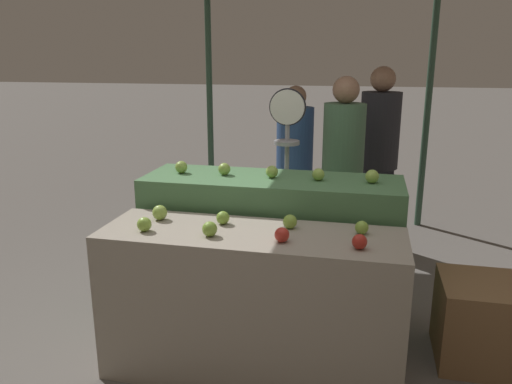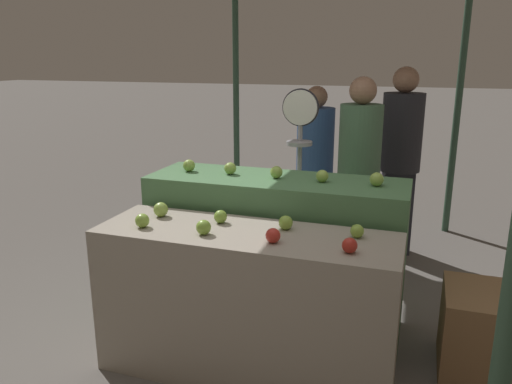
% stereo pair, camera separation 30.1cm
% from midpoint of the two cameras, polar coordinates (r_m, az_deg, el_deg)
% --- Properties ---
extents(ground_plane, '(60.00, 60.00, 0.00)m').
position_cam_midpoint_polar(ground_plane, '(3.18, -3.40, -19.75)').
color(ground_plane, '#66605B').
extents(display_counter_front, '(1.70, 0.55, 0.88)m').
position_cam_midpoint_polar(display_counter_front, '(2.95, -3.53, -12.74)').
color(display_counter_front, gray).
rests_on(display_counter_front, ground_plane).
extents(display_counter_back, '(1.70, 0.55, 1.05)m').
position_cam_midpoint_polar(display_counter_back, '(3.44, -0.76, -6.92)').
color(display_counter_back, '#4C7A4C').
rests_on(display_counter_back, ground_plane).
extents(apple_front_0, '(0.08, 0.08, 0.08)m').
position_cam_midpoint_polar(apple_front_0, '(2.87, -15.61, -3.63)').
color(apple_front_0, '#84AD3D').
rests_on(apple_front_0, display_counter_front).
extents(apple_front_1, '(0.08, 0.08, 0.08)m').
position_cam_midpoint_polar(apple_front_1, '(2.72, -8.49, -4.26)').
color(apple_front_1, '#7AA338').
rests_on(apple_front_1, display_counter_front).
extents(apple_front_2, '(0.08, 0.08, 0.08)m').
position_cam_midpoint_polar(apple_front_2, '(2.61, -0.32, -4.97)').
color(apple_front_2, '#B72D23').
rests_on(apple_front_2, display_counter_front).
extents(apple_front_3, '(0.08, 0.08, 0.08)m').
position_cam_midpoint_polar(apple_front_3, '(2.55, 8.46, -5.70)').
color(apple_front_3, '#AD281E').
rests_on(apple_front_3, display_counter_front).
extents(apple_front_4, '(0.09, 0.09, 0.09)m').
position_cam_midpoint_polar(apple_front_4, '(3.05, -13.74, -2.34)').
color(apple_front_4, '#8EB247').
rests_on(apple_front_4, display_counter_front).
extents(apple_front_5, '(0.08, 0.08, 0.08)m').
position_cam_midpoint_polar(apple_front_5, '(2.90, -6.78, -2.99)').
color(apple_front_5, '#7AA338').
rests_on(apple_front_5, display_counter_front).
extents(apple_front_6, '(0.08, 0.08, 0.08)m').
position_cam_midpoint_polar(apple_front_6, '(2.81, 0.85, -3.45)').
color(apple_front_6, '#84AD3D').
rests_on(apple_front_6, display_counter_front).
extents(apple_front_7, '(0.07, 0.07, 0.07)m').
position_cam_midpoint_polar(apple_front_7, '(2.76, 8.96, -4.08)').
color(apple_front_7, '#84AD3D').
rests_on(apple_front_7, display_counter_front).
extents(apple_back_0, '(0.08, 0.08, 0.08)m').
position_cam_midpoint_polar(apple_back_0, '(3.46, -11.01, 2.78)').
color(apple_back_0, '#8EB247').
rests_on(apple_back_0, display_counter_back).
extents(apple_back_1, '(0.08, 0.08, 0.08)m').
position_cam_midpoint_polar(apple_back_1, '(3.36, -6.21, 2.60)').
color(apple_back_1, '#8EB247').
rests_on(apple_back_1, display_counter_back).
extents(apple_back_2, '(0.08, 0.08, 0.08)m').
position_cam_midpoint_polar(apple_back_2, '(3.27, -0.81, 2.30)').
color(apple_back_2, '#8EB247').
rests_on(apple_back_2, display_counter_back).
extents(apple_back_3, '(0.08, 0.08, 0.08)m').
position_cam_midpoint_polar(apple_back_3, '(3.20, 4.49, 1.98)').
color(apple_back_3, '#8EB247').
rests_on(apple_back_3, display_counter_back).
extents(apple_back_4, '(0.09, 0.09, 0.09)m').
position_cam_midpoint_polar(apple_back_4, '(3.18, 10.53, 1.73)').
color(apple_back_4, '#8EB247').
rests_on(apple_back_4, display_counter_back).
extents(produce_scale, '(0.29, 0.20, 1.59)m').
position_cam_midpoint_polar(produce_scale, '(3.90, 1.35, 5.47)').
color(produce_scale, '#99999E').
rests_on(produce_scale, ground_plane).
extents(person_vendor_at_scale, '(0.45, 0.45, 1.67)m').
position_cam_midpoint_polar(person_vendor_at_scale, '(4.23, 7.89, 3.44)').
color(person_vendor_at_scale, '#2D2D38').
rests_on(person_vendor_at_scale, ground_plane).
extents(person_customer_left, '(0.45, 0.45, 1.55)m').
position_cam_midpoint_polar(person_customer_left, '(4.89, 2.68, 4.27)').
color(person_customer_left, '#2D2D38').
rests_on(person_customer_left, ground_plane).
extents(person_customer_right, '(0.45, 0.45, 1.74)m').
position_cam_midpoint_polar(person_customer_right, '(4.77, 12.10, 5.06)').
color(person_customer_right, '#2D2D38').
rests_on(person_customer_right, ground_plane).
extents(wooden_crate_side, '(0.52, 0.52, 0.52)m').
position_cam_midpoint_polar(wooden_crate_side, '(3.37, 22.03, -13.65)').
color(wooden_crate_side, olive).
rests_on(wooden_crate_side, ground_plane).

